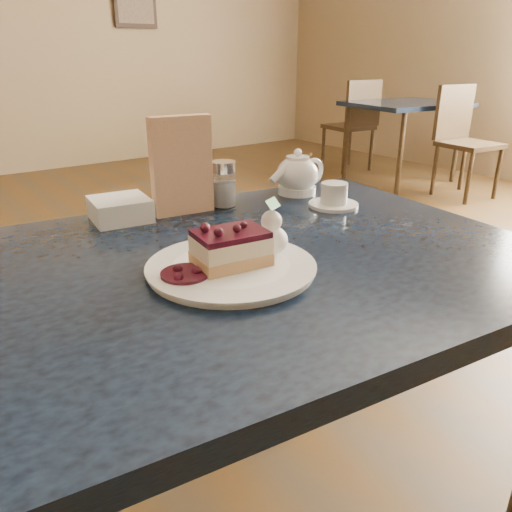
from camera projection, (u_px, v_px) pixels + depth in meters
main_table at (220, 300)px, 0.91m from camera, size 1.28×0.93×0.74m
dessert_plate at (231, 268)px, 0.84m from camera, size 0.28×0.28×0.01m
cheesecake_slice at (231, 248)px, 0.82m from camera, size 0.13×0.10×0.06m
whipped_cream at (271, 240)px, 0.87m from camera, size 0.06×0.06×0.05m
berry_sauce at (185, 274)px, 0.79m from camera, size 0.08×0.08×0.01m
tea_set at (304, 180)px, 1.27m from camera, size 0.16×0.26×0.10m
menu_card at (182, 166)px, 1.10m from camera, size 0.14×0.05×0.22m
sugar_shaker at (224, 184)px, 1.17m from camera, size 0.06×0.06×0.11m
napkin_stack at (120, 209)px, 1.09m from camera, size 0.13×0.13×0.05m
bg_table_far_right at (398, 174)px, 4.53m from camera, size 1.02×1.69×1.12m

